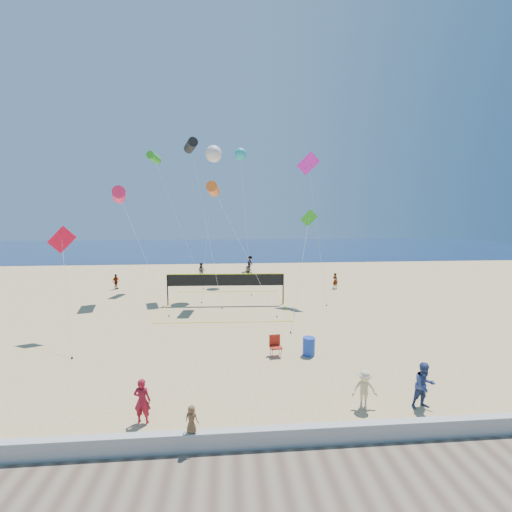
{
  "coord_description": "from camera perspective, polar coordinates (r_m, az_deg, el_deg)",
  "views": [
    {
      "loc": [
        0.1,
        -12.61,
        7.02
      ],
      "look_at": [
        1.34,
        2.0,
        5.27
      ],
      "focal_mm": 24.0,
      "sensor_mm": 36.0,
      "label": 1
    }
  ],
  "objects": [
    {
      "name": "kite_5",
      "position": [
        29.55,
        8.84,
        14.05
      ],
      "size": [
        1.91,
        3.43,
        12.25
      ],
      "rotation": [
        0.0,
        0.0,
        -0.02
      ],
      "color": "#F11EC9",
      "rests_on": "ground"
    },
    {
      "name": "camp_chair",
      "position": [
        17.74,
        3.23,
        -14.46
      ],
      "size": [
        0.62,
        0.75,
        1.15
      ],
      "rotation": [
        0.0,
        0.0,
        0.13
      ],
      "color": "#A52112",
      "rests_on": "ground"
    },
    {
      "name": "boardwalk",
      "position": [
        10.34,
        -5.07,
        -35.85
      ],
      "size": [
        32.0,
        3.6,
        0.03
      ],
      "primitive_type": "cube",
      "color": "#70614D",
      "rests_on": "ground"
    },
    {
      "name": "ground",
      "position": [
        14.43,
        -5.01,
        -22.32
      ],
      "size": [
        120.0,
        120.0,
        0.0
      ],
      "primitive_type": "plane",
      "color": "tan",
      "rests_on": "ground"
    },
    {
      "name": "seawall",
      "position": [
        11.73,
        -5.05,
        -28.18
      ],
      "size": [
        32.0,
        0.3,
        0.6
      ],
      "primitive_type": "cube",
      "color": "#B2B3AE",
      "rests_on": "ground"
    },
    {
      "name": "far_person_4",
      "position": [
        43.71,
        -0.99,
        -1.21
      ],
      "size": [
        1.21,
        1.37,
        1.84
      ],
      "primitive_type": "imported",
      "rotation": [
        0.0,
        0.0,
        1.02
      ],
      "color": "gray",
      "rests_on": "ground"
    },
    {
      "name": "kite_2",
      "position": [
        27.18,
        -7.16,
        11.01
      ],
      "size": [
        4.97,
        5.4,
        9.6
      ],
      "rotation": [
        0.0,
        0.0,
        -0.08
      ],
      "color": "orange",
      "rests_on": "ground"
    },
    {
      "name": "kite_4",
      "position": [
        26.81,
        8.66,
        5.25
      ],
      "size": [
        3.36,
        7.47,
        7.52
      ],
      "rotation": [
        0.0,
        0.0,
        -0.37
      ],
      "color": "green",
      "rests_on": "ground"
    },
    {
      "name": "kite_7",
      "position": [
        37.18,
        -2.6,
        16.58
      ],
      "size": [
        1.51,
        8.08,
        13.98
      ],
      "rotation": [
        0.0,
        0.0,
        -0.23
      ],
      "color": "#22A3B0",
      "rests_on": "ground"
    },
    {
      "name": "kite_3",
      "position": [
        22.58,
        -29.58,
        1.7
      ],
      "size": [
        2.74,
        3.99,
        6.43
      ],
      "rotation": [
        0.0,
        0.0,
        0.19
      ],
      "color": "red",
      "rests_on": "ground"
    },
    {
      "name": "trash_barrel",
      "position": [
        18.0,
        8.79,
        -14.65
      ],
      "size": [
        0.8,
        0.8,
        0.92
      ],
      "primitive_type": "cylinder",
      "rotation": [
        0.0,
        0.0,
        0.39
      ],
      "color": "#1A3DAE",
      "rests_on": "ground"
    },
    {
      "name": "kite_0",
      "position": [
        30.23,
        -21.88,
        9.46
      ],
      "size": [
        5.48,
        6.71,
        9.34
      ],
      "rotation": [
        0.0,
        0.0,
        0.29
      ],
      "color": "#FD2057",
      "rests_on": "ground"
    },
    {
      "name": "kite_1",
      "position": [
        31.58,
        -10.81,
        17.62
      ],
      "size": [
        3.39,
        6.73,
        13.58
      ],
      "rotation": [
        0.0,
        0.0,
        0.32
      ],
      "color": "black",
      "rests_on": "ground"
    },
    {
      "name": "kite_6",
      "position": [
        31.27,
        -7.09,
        16.52
      ],
      "size": [
        1.99,
        4.66,
        13.05
      ],
      "rotation": [
        0.0,
        0.0,
        0.39
      ],
      "color": "silver",
      "rests_on": "ground"
    },
    {
      "name": "far_person_3",
      "position": [
        38.52,
        -9.04,
        -2.46
      ],
      "size": [
        0.88,
        0.7,
        1.74
      ],
      "primitive_type": "imported",
      "rotation": [
        0.0,
        0.0,
        0.05
      ],
      "color": "gray",
      "rests_on": "ground"
    },
    {
      "name": "woman",
      "position": [
        13.13,
        -18.44,
        -21.93
      ],
      "size": [
        0.61,
        0.44,
        1.57
      ],
      "primitive_type": "imported",
      "rotation": [
        0.0,
        0.0,
        3.03
      ],
      "color": "maroon",
      "rests_on": "ground"
    },
    {
      "name": "bystander_b",
      "position": [
        13.97,
        17.64,
        -20.4
      ],
      "size": [
        0.95,
        0.6,
        1.41
      ],
      "primitive_type": "imported",
      "rotation": [
        0.0,
        0.0,
        -0.08
      ],
      "color": "beige",
      "rests_on": "ground"
    },
    {
      "name": "kite_8",
      "position": [
        35.24,
        -16.66,
        15.41
      ],
      "size": [
        5.2,
        2.87,
        12.98
      ],
      "rotation": [
        0.0,
        0.0,
        -0.2
      ],
      "color": "green",
      "rests_on": "ground"
    },
    {
      "name": "ocean",
      "position": [
        74.94,
        -4.92,
        1.42
      ],
      "size": [
        140.0,
        50.0,
        0.03
      ],
      "primitive_type": "cube",
      "color": "#10204B",
      "rests_on": "ground"
    },
    {
      "name": "far_person_2",
      "position": [
        33.86,
        13.06,
        -4.03
      ],
      "size": [
        0.62,
        0.66,
        1.51
      ],
      "primitive_type": "imported",
      "rotation": [
        0.0,
        0.0,
        2.21
      ],
      "color": "gray",
      "rests_on": "ground"
    },
    {
      "name": "toddler",
      "position": [
        11.39,
        -10.69,
        -25.13
      ],
      "size": [
        0.47,
        0.38,
        0.83
      ],
      "primitive_type": "imported",
      "rotation": [
        0.0,
        0.0,
        2.82
      ],
      "color": "brown",
      "rests_on": "seawall"
    },
    {
      "name": "volleyball_net",
      "position": [
        27.01,
        -5.08,
        -4.56
      ],
      "size": [
        9.67,
        9.53,
        2.48
      ],
      "rotation": [
        0.0,
        0.0,
        -0.04
      ],
      "color": "black",
      "rests_on": "ground"
    },
    {
      "name": "bystander_a",
      "position": [
        14.65,
        26.24,
        -18.8
      ],
      "size": [
        0.89,
        0.73,
        1.71
      ],
      "primitive_type": "imported",
      "rotation": [
        0.0,
        0.0,
        0.1
      ],
      "color": "navy",
      "rests_on": "ground"
    },
    {
      "name": "far_person_0",
      "position": [
        35.31,
        -22.32,
        -3.98
      ],
      "size": [
        0.72,
        0.91,
        1.45
      ],
      "primitive_type": "imported",
      "rotation": [
        0.0,
        0.0,
        1.07
      ],
      "color": "gray",
      "rests_on": "ground"
    },
    {
      "name": "far_person_1",
      "position": [
        36.02,
        -1.38,
        -3.02
      ],
      "size": [
        1.53,
        1.47,
        1.74
      ],
      "primitive_type": "imported",
      "rotation": [
        0.0,
        0.0,
        -0.75
      ],
      "color": "gray",
      "rests_on": "ground"
    }
  ]
}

